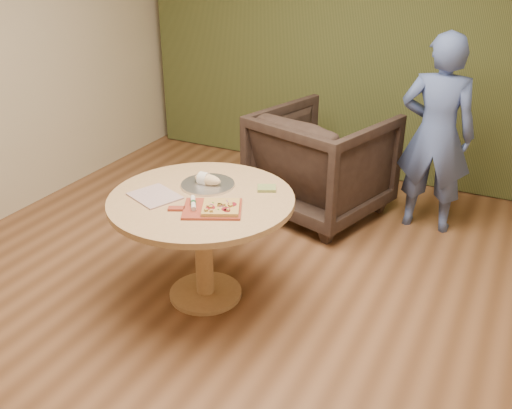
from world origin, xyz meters
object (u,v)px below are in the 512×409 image
object	(u,v)px
pedestal_table	(202,217)
pizza_paddle	(211,209)
serving_tray	(208,185)
bread_roll	(207,179)
cutlery_roll	(193,203)
person_standing	(436,135)
flatbread_pizza	(221,207)
armchair	(322,158)

from	to	relation	value
pedestal_table	pizza_paddle	world-z (taller)	pizza_paddle
serving_tray	bread_roll	world-z (taller)	bread_roll
serving_tray	cutlery_roll	bearing A→B (deg)	-74.34
pedestal_table	person_standing	size ratio (longest dim) A/B	0.74
flatbread_pizza	pizza_paddle	bearing A→B (deg)	-169.28
flatbread_pizza	serving_tray	world-z (taller)	flatbread_pizza
armchair	cutlery_roll	bearing A→B (deg)	99.99
bread_roll	armchair	distance (m)	1.45
flatbread_pizza	cutlery_roll	size ratio (longest dim) A/B	1.66
pizza_paddle	cutlery_roll	distance (m)	0.12
serving_tray	pizza_paddle	bearing A→B (deg)	-56.18
flatbread_pizza	armchair	bearing A→B (deg)	89.15
armchair	serving_tray	bearing A→B (deg)	94.87
pedestal_table	cutlery_roll	xyz separation A→B (m)	(0.04, -0.15, 0.17)
cutlery_roll	armchair	distance (m)	1.75
pizza_paddle	flatbread_pizza	size ratio (longest dim) A/B	1.61
pedestal_table	pizza_paddle	distance (m)	0.25
serving_tray	armchair	size ratio (longest dim) A/B	0.35
armchair	bread_roll	bearing A→B (deg)	94.52
serving_tray	armchair	bearing A→B (deg)	78.09
pizza_paddle	cutlery_roll	xyz separation A→B (m)	(-0.11, -0.02, 0.02)
pedestal_table	bread_roll	size ratio (longest dim) A/B	6.18
pizza_paddle	cutlery_roll	size ratio (longest dim) A/B	2.68
flatbread_pizza	cutlery_roll	xyz separation A→B (m)	(-0.18, -0.03, 0.00)
pizza_paddle	serving_tray	size ratio (longest dim) A/B	1.33
pedestal_table	flatbread_pizza	world-z (taller)	flatbread_pizza
cutlery_roll	person_standing	world-z (taller)	person_standing
cutlery_roll	bread_roll	world-z (taller)	bread_roll
pizza_paddle	armchair	xyz separation A→B (m)	(0.09, 1.70, -0.25)
bread_roll	person_standing	distance (m)	1.96
pedestal_table	person_standing	world-z (taller)	person_standing
armchair	person_standing	size ratio (longest dim) A/B	0.63
serving_tray	person_standing	size ratio (longest dim) A/B	0.22
bread_roll	flatbread_pizza	bearing A→B (deg)	-46.45
serving_tray	bread_roll	size ratio (longest dim) A/B	1.84
bread_roll	serving_tray	bearing A→B (deg)	0.00
cutlery_roll	serving_tray	bearing A→B (deg)	71.33
pedestal_table	cutlery_roll	bearing A→B (deg)	-76.60
cutlery_roll	person_standing	size ratio (longest dim) A/B	0.11
flatbread_pizza	person_standing	distance (m)	2.06
flatbread_pizza	cutlery_roll	bearing A→B (deg)	-171.04
pedestal_table	flatbread_pizza	xyz separation A→B (m)	(0.21, -0.12, 0.17)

